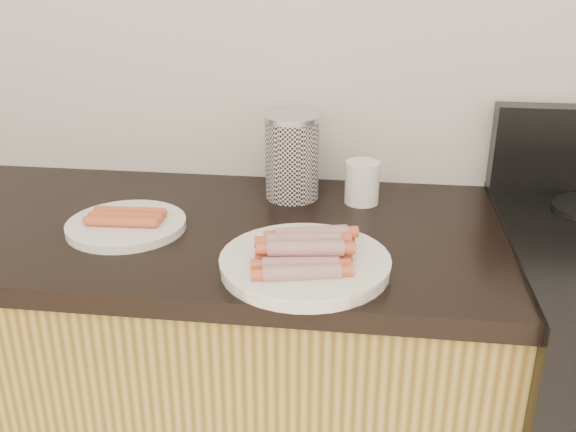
# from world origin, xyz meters

# --- Properties ---
(wall_back) EXTENTS (4.00, 0.04, 2.60)m
(wall_back) POSITION_xyz_m (0.00, 2.00, 1.30)
(wall_back) COLOR silver
(wall_back) RESTS_ON ground
(cabinet_base) EXTENTS (2.20, 0.59, 0.86)m
(cabinet_base) POSITION_xyz_m (-0.70, 1.69, 0.43)
(cabinet_base) COLOR #AC8A3B
(cabinet_base) RESTS_ON floor
(main_plate) EXTENTS (0.37, 0.37, 0.02)m
(main_plate) POSITION_xyz_m (0.02, 1.51, 0.91)
(main_plate) COLOR silver
(main_plate) RESTS_ON counter_slab
(side_plate) EXTENTS (0.30, 0.30, 0.02)m
(side_plate) POSITION_xyz_m (-0.36, 1.64, 0.91)
(side_plate) COLOR white
(side_plate) RESTS_ON counter_slab
(hotdog_pile) EXTENTS (0.13, 0.20, 0.05)m
(hotdog_pile) POSITION_xyz_m (0.02, 1.51, 0.94)
(hotdog_pile) COLOR maroon
(hotdog_pile) RESTS_ON main_plate
(plain_sausages) EXTENTS (0.14, 0.08, 0.02)m
(plain_sausages) POSITION_xyz_m (-0.36, 1.64, 0.93)
(plain_sausages) COLOR #C76839
(plain_sausages) RESTS_ON side_plate
(canister) EXTENTS (0.12, 0.12, 0.19)m
(canister) POSITION_xyz_m (-0.05, 1.87, 1.00)
(canister) COLOR silver
(canister) RESTS_ON counter_slab
(mug) EXTENTS (0.10, 0.10, 0.10)m
(mug) POSITION_xyz_m (0.11, 1.86, 0.95)
(mug) COLOR white
(mug) RESTS_ON counter_slab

